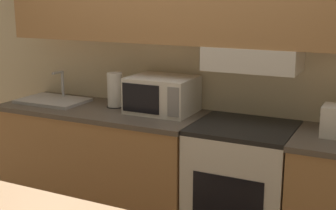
{
  "coord_description": "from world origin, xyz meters",
  "views": [
    {
      "loc": [
        1.36,
        -3.22,
        1.77
      ],
      "look_at": [
        0.05,
        -0.56,
        1.07
      ],
      "focal_mm": 50.0,
      "sensor_mm": 36.0,
      "label": 1
    }
  ],
  "objects": [
    {
      "name": "sink_basin",
      "position": [
        -1.12,
        -0.31,
        0.93
      ],
      "size": [
        0.54,
        0.36,
        0.24
      ],
      "color": "#B7BABF",
      "rests_on": "lower_counter_main"
    },
    {
      "name": "wall_back",
      "position": [
        0.01,
        -0.07,
        1.54
      ],
      "size": [
        5.29,
        0.38,
        2.55
      ],
      "color": "beige",
      "rests_on": "ground_plane"
    },
    {
      "name": "stove_range",
      "position": [
        0.49,
        -0.31,
        0.46
      ],
      "size": [
        0.66,
        0.62,
        0.92
      ],
      "color": "white",
      "rests_on": "ground_plane"
    },
    {
      "name": "paper_towel_roll",
      "position": [
        -0.57,
        -0.23,
        1.05
      ],
      "size": [
        0.13,
        0.13,
        0.27
      ],
      "color": "black",
      "rests_on": "lower_counter_main"
    },
    {
      "name": "microwave",
      "position": [
        -0.17,
        -0.21,
        1.05
      ],
      "size": [
        0.48,
        0.38,
        0.27
      ],
      "color": "white",
      "rests_on": "lower_counter_main"
    },
    {
      "name": "lower_counter_main",
      "position": [
        -0.65,
        -0.31,
        0.46
      ],
      "size": [
        1.61,
        0.64,
        0.92
      ],
      "color": "tan",
      "rests_on": "ground_plane"
    }
  ]
}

